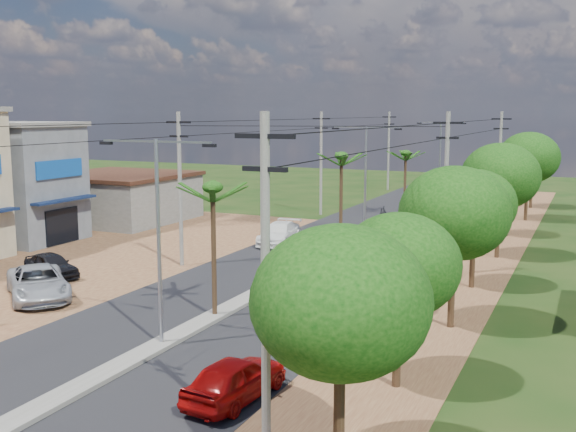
{
  "coord_description": "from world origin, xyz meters",
  "views": [
    {
      "loc": [
        14.83,
        -20.66,
        8.98
      ],
      "look_at": [
        -1.23,
        14.44,
        3.0
      ],
      "focal_mm": 42.0,
      "sensor_mm": 36.0,
      "label": 1
    }
  ],
  "objects_px": {
    "car_silver_mid": "(382,271)",
    "car_parked_dark": "(51,266)",
    "car_red_near": "(235,379)",
    "car_parked_silver": "(38,284)",
    "car_white_far": "(279,234)"
  },
  "relations": [
    {
      "from": "car_white_far",
      "to": "car_parked_silver",
      "type": "distance_m",
      "value": 17.87
    },
    {
      "from": "car_parked_silver",
      "to": "car_white_far",
      "type": "bearing_deg",
      "value": 23.96
    },
    {
      "from": "car_red_near",
      "to": "car_parked_dark",
      "type": "bearing_deg",
      "value": -24.4
    },
    {
      "from": "car_silver_mid",
      "to": "car_parked_dark",
      "type": "bearing_deg",
      "value": 37.65
    },
    {
      "from": "car_silver_mid",
      "to": "car_parked_silver",
      "type": "distance_m",
      "value": 17.21
    },
    {
      "from": "car_parked_silver",
      "to": "car_parked_dark",
      "type": "relative_size",
      "value": 1.41
    },
    {
      "from": "car_silver_mid",
      "to": "car_parked_dark",
      "type": "xyz_separation_m",
      "value": [
        -16.83,
        -6.07,
        -0.05
      ]
    },
    {
      "from": "car_red_near",
      "to": "car_silver_mid",
      "type": "distance_m",
      "value": 15.77
    },
    {
      "from": "car_silver_mid",
      "to": "car_parked_dark",
      "type": "relative_size",
      "value": 1.11
    },
    {
      "from": "car_silver_mid",
      "to": "car_parked_silver",
      "type": "bearing_deg",
      "value": 51.61
    },
    {
      "from": "car_red_near",
      "to": "car_parked_silver",
      "type": "bearing_deg",
      "value": -17.89
    },
    {
      "from": "car_silver_mid",
      "to": "car_white_far",
      "type": "relative_size",
      "value": 0.88
    },
    {
      "from": "car_white_far",
      "to": "car_parked_silver",
      "type": "xyz_separation_m",
      "value": [
        -4.74,
        -17.23,
        0.05
      ]
    },
    {
      "from": "car_red_near",
      "to": "car_silver_mid",
      "type": "height_order",
      "value": "car_silver_mid"
    },
    {
      "from": "car_silver_mid",
      "to": "car_parked_silver",
      "type": "relative_size",
      "value": 0.79
    }
  ]
}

